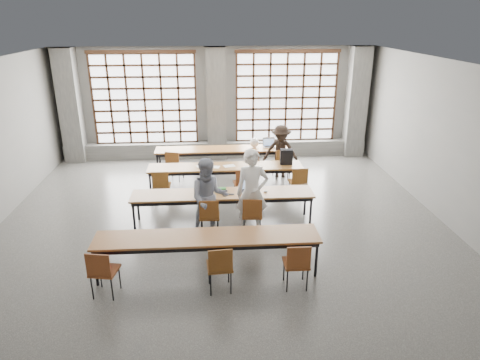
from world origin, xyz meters
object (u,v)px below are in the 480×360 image
plastic_bag (254,143)px  backpack (286,157)px  desk_row_c (223,196)px  chair_front_left (209,214)px  chair_back_left (174,163)px  chair_front_right (252,212)px  chair_mid_right (299,180)px  laptop_front (248,188)px  phone (231,194)px  student_female (209,198)px  desk_row_a (224,151)px  chair_back_mid (252,161)px  red_pouch (104,268)px  student_male (252,193)px  chair_back_right (281,160)px  chair_mid_centre (243,181)px  desk_row_d (207,239)px  chair_mid_left (161,183)px  chair_near_right (297,261)px  chair_near_mid (220,264)px  mouse (266,191)px  laptop_back (269,144)px  green_box (220,190)px  desk_row_b (225,168)px  student_back (281,151)px

plastic_bag → backpack: bearing=-66.4°
desk_row_c → chair_front_left: (-0.30, -0.63, -0.13)m
chair_back_left → chair_front_right: size_ratio=1.00×
backpack → chair_mid_right: bearing=-68.5°
laptop_front → phone: (-0.38, -0.21, -0.05)m
chair_front_left → chair_front_right: bearing=0.0°
student_female → plastic_bag: student_female is taller
chair_front_left → backpack: bearing=50.6°
desk_row_a → chair_front_left: (-0.45, -3.98, -0.13)m
desk_row_a → chair_mid_right: chair_mid_right is taller
chair_back_mid → red_pouch: (-2.97, -5.22, -0.04)m
student_male → chair_back_left: bearing=119.6°
chair_back_right → chair_mid_centre: size_ratio=1.00×
desk_row_d → plastic_bag: bearing=75.4°
desk_row_d → chair_mid_left: chair_mid_left is taller
chair_back_mid → chair_near_right: bearing=-87.5°
chair_near_right → laptop_front: (-0.60, 2.68, 0.25)m
chair_front_right → chair_near_mid: bearing=-110.6°
student_male → mouse: student_male is taller
student_male → backpack: student_male is taller
student_female → laptop_back: 4.35m
desk_row_d → green_box: (0.29, 2.02, 0.11)m
desk_row_c → chair_back_right: size_ratio=4.55×
plastic_bag → chair_mid_right: bearing=-68.4°
desk_row_b → red_pouch: bearing=-116.9°
chair_front_left → plastic_bag: plastic_bag is taller
desk_row_c → student_male: bearing=-39.8°
chair_back_left → laptop_back: 2.88m
backpack → student_back: bearing=93.7°
chair_back_mid → laptop_front: size_ratio=2.17×
chair_mid_centre → chair_mid_right: same height
desk_row_b → student_male: student_male is taller
student_male → red_pouch: (-2.64, -1.99, -0.43)m
desk_row_a → chair_near_mid: (-0.28, -5.93, -0.13)m
chair_mid_left → laptop_front: bearing=-27.5°
chair_near_mid → phone: chair_near_mid is taller
chair_back_right → backpack: (-0.03, -0.88, 0.39)m
chair_back_right → desk_row_b: bearing=-150.2°
chair_back_left → phone: 3.19m
chair_near_right → chair_back_mid: bearing=92.5°
plastic_bag → laptop_back: bearing=7.6°
chair_front_left → laptop_front: laptop_front is taller
student_female → red_pouch: student_female is taller
chair_back_right → laptop_back: bearing=109.5°
chair_back_mid → backpack: (0.80, -0.88, 0.39)m
laptop_front → chair_mid_centre: bearing=91.3°
desk_row_d → red_pouch: bearing=-162.1°
desk_row_a → desk_row_d: bearing=-95.3°
chair_mid_right → mouse: size_ratio=8.98×
chair_mid_centre → student_male: (0.06, -1.67, 0.40)m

